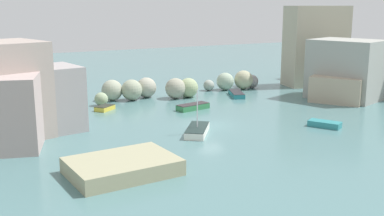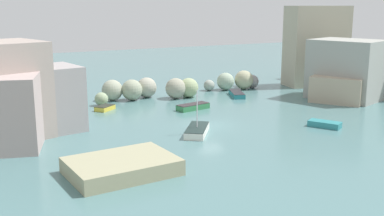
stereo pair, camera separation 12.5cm
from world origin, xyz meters
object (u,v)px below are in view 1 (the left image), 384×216
Objects in this scene: moored_boat_1 at (197,130)px; moored_boat_4 at (193,107)px; moored_boat_0 at (325,124)px; stone_dock at (122,166)px; moored_boat_2 at (68,123)px; moored_boat_5 at (237,94)px; moored_boat_3 at (105,108)px.

moored_boat_1 reaches higher than moored_boat_4.
moored_boat_4 is at bearing -178.17° from moored_boat_0.
stone_dock is 11.82m from moored_boat_1.
moored_boat_2 is at bearing -147.78° from moored_boat_0.
moored_boat_5 is at bearing -7.57° from moored_boat_1.
stone_dock is 2.79× the size of moored_boat_3.
moored_boat_2 is 0.98× the size of moored_boat_3.
moored_boat_1 is (-12.19, 3.88, 0.06)m from moored_boat_0.
stone_dock is 1.80× the size of moored_boat_4.
moored_boat_0 reaches higher than moored_boat_3.
moored_boat_2 is 23.84m from moored_boat_5.
moored_boat_2 is at bearing 89.69° from stone_dock.
moored_boat_5 reaches higher than moored_boat_2.
moored_boat_3 is at bearing -36.84° from moored_boat_4.
moored_boat_5 is (8.92, 4.21, -0.04)m from moored_boat_4.
moored_boat_4 is 0.88× the size of moored_boat_5.
moored_boat_5 is at bearing 147.38° from moored_boat_0.
moored_boat_0 is 0.71× the size of moored_boat_1.
moored_boat_0 is 25.31m from moored_boat_2.
moored_boat_5 is (23.37, 4.72, 0.03)m from moored_boat_2.
moored_boat_5 is (13.62, 13.44, -0.05)m from moored_boat_1.
moored_boat_4 is (4.70, 9.24, -0.01)m from moored_boat_1.
moored_boat_0 is 15.11m from moored_boat_4.
stone_dock is 15.28m from moored_boat_2.
stone_dock reaches higher than moored_boat_2.
stone_dock reaches higher than moored_boat_3.
stone_dock is at bearing -141.49° from moored_boat_3.
moored_boat_0 is at bearing -131.06° from moored_boat_2.
moored_boat_4 reaches higher than moored_boat_0.
moored_boat_0 is at bearing 109.85° from moored_boat_4.
moored_boat_1 is 1.83× the size of moored_boat_2.
moored_boat_0 is 17.38m from moored_boat_5.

